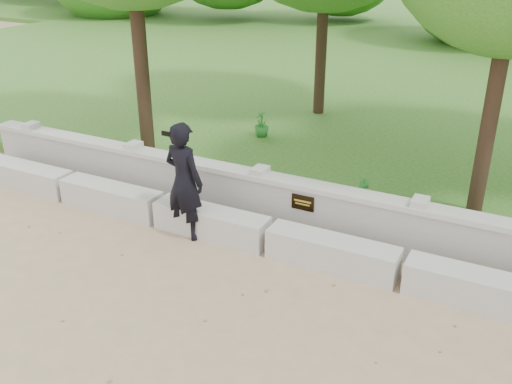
# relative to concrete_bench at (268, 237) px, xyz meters

# --- Properties ---
(ground) EXTENTS (80.00, 80.00, 0.00)m
(ground) POSITION_rel_concrete_bench_xyz_m (-0.00, -1.90, -0.22)
(ground) COLOR tan
(ground) RESTS_ON ground
(lawn) EXTENTS (40.00, 22.00, 0.25)m
(lawn) POSITION_rel_concrete_bench_xyz_m (-0.00, 12.10, -0.10)
(lawn) COLOR #235815
(lawn) RESTS_ON ground
(concrete_bench) EXTENTS (11.90, 0.45, 0.45)m
(concrete_bench) POSITION_rel_concrete_bench_xyz_m (0.00, 0.00, 0.00)
(concrete_bench) COLOR #BCB9B1
(concrete_bench) RESTS_ON ground
(parapet_wall) EXTENTS (12.50, 0.35, 0.90)m
(parapet_wall) POSITION_rel_concrete_bench_xyz_m (0.00, 0.70, 0.24)
(parapet_wall) COLOR #B1AEA7
(parapet_wall) RESTS_ON ground
(man_main) EXTENTS (0.74, 0.66, 1.86)m
(man_main) POSITION_rel_concrete_bench_xyz_m (-1.35, -0.17, 0.71)
(man_main) COLOR black
(man_main) RESTS_ON ground
(shrub_a) EXTENTS (0.34, 0.30, 0.54)m
(shrub_a) POSITION_rel_concrete_bench_xyz_m (-2.41, 1.40, 0.29)
(shrub_a) COLOR #277126
(shrub_a) RESTS_ON lawn
(shrub_b) EXTENTS (0.32, 0.36, 0.55)m
(shrub_b) POSITION_rel_concrete_bench_xyz_m (0.94, 1.40, 0.30)
(shrub_b) COLOR #277126
(shrub_b) RESTS_ON lawn
(shrub_d) EXTENTS (0.40, 0.42, 0.59)m
(shrub_d) POSITION_rel_concrete_bench_xyz_m (-2.14, 4.00, 0.32)
(shrub_d) COLOR #277126
(shrub_d) RESTS_ON lawn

